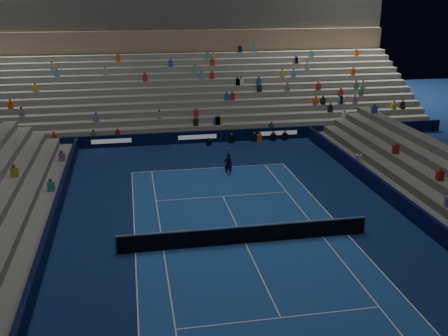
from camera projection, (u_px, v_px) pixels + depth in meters
ground at (245, 243)px, 26.26m from camera, size 90.00×90.00×0.00m
court_surface at (245, 243)px, 26.25m from camera, size 10.97×23.77×0.01m
sponsor_barrier_far at (197, 137)px, 43.31m from camera, size 44.00×0.25×1.00m
sponsor_barrier_east at (423, 220)px, 27.73m from camera, size 0.25×37.00×1.00m
sponsor_barrier_west at (44, 251)px, 24.45m from camera, size 0.25×37.00×1.00m
grandstand_main at (184, 84)px, 51.12m from camera, size 44.00×15.20×11.20m
tennis_net at (245, 234)px, 26.09m from camera, size 12.90×0.10×1.10m
tennis_player at (228, 164)px, 35.69m from camera, size 0.58×0.39×1.55m
broadcast_camera at (209, 142)px, 42.77m from camera, size 0.52×0.89×0.51m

